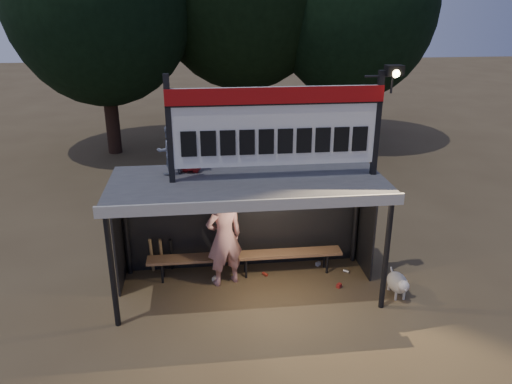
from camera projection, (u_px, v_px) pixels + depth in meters
ground at (248, 289)px, 9.89m from camera, size 80.00×80.00×0.00m
player at (224, 237)px, 9.74m from camera, size 0.87×0.72×2.05m
child_a at (169, 150)px, 9.14m from camera, size 0.56×0.51×0.92m
child_b at (190, 143)px, 9.26m from camera, size 0.63×0.50×1.12m
dugout_shelter at (246, 198)px, 9.45m from camera, size 5.10×2.08×2.32m
scoreboard_assembly at (279, 124)px, 8.74m from camera, size 4.10×0.27×1.99m
bench at (246, 256)px, 10.25m from camera, size 4.00×0.35×0.48m
tree_right at (354, 4)px, 18.28m from camera, size 6.08×6.08×8.72m
dog at (398, 283)px, 9.57m from camera, size 0.36×0.81×0.49m
bats at (161, 255)px, 10.31m from camera, size 0.47×0.33×0.84m
litter at (297, 274)px, 10.33m from camera, size 2.89×1.02×0.08m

